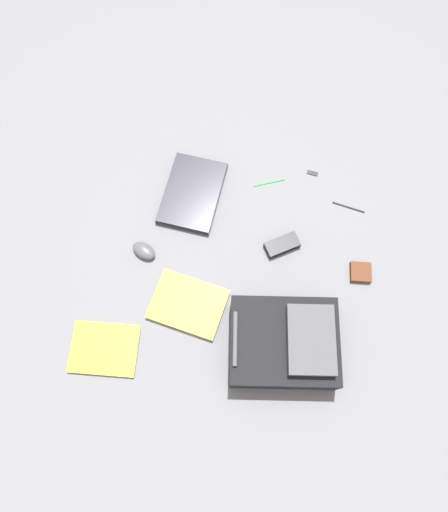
{
  "coord_description": "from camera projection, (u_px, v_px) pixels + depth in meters",
  "views": [
    {
      "loc": [
        -0.61,
        -0.03,
        1.83
      ],
      "look_at": [
        0.02,
        0.04,
        0.02
      ],
      "focal_mm": 33.55,
      "sensor_mm": 36.0,
      "label": 1
    }
  ],
  "objects": [
    {
      "name": "ground_plane",
      "position": [
        232.0,
        263.0,
        1.93
      ],
      "size": [
        3.78,
        3.78,
        0.0
      ],
      "primitive_type": "plane",
      "color": "slate"
    },
    {
      "name": "backpack",
      "position": [
        286.0,
        343.0,
        1.75
      ],
      "size": [
        0.35,
        0.42,
        0.16
      ],
      "color": "black",
      "rests_on": "ground_plane"
    },
    {
      "name": "laptop",
      "position": [
        192.0,
        193.0,
        2.02
      ],
      "size": [
        0.36,
        0.27,
        0.03
      ],
      "color": "#24242C",
      "rests_on": "ground_plane"
    },
    {
      "name": "book_manual",
      "position": [
        105.0,
        349.0,
        1.81
      ],
      "size": [
        0.2,
        0.26,
        0.02
      ],
      "color": "silver",
      "rests_on": "ground_plane"
    },
    {
      "name": "book_red",
      "position": [
        188.0,
        304.0,
        1.86
      ],
      "size": [
        0.26,
        0.32,
        0.02
      ],
      "color": "silver",
      "rests_on": "ground_plane"
    },
    {
      "name": "computer_mouse",
      "position": [
        144.0,
        251.0,
        1.93
      ],
      "size": [
        0.1,
        0.12,
        0.04
      ],
      "primitive_type": "ellipsoid",
      "rotation": [
        0.0,
        0.0,
        5.78
      ],
      "color": "#4C4C51",
      "rests_on": "ground_plane"
    },
    {
      "name": "power_brick",
      "position": [
        282.0,
        245.0,
        1.94
      ],
      "size": [
        0.12,
        0.15,
        0.03
      ],
      "primitive_type": "cube",
      "rotation": [
        0.0,
        0.0,
        0.5
      ],
      "color": "black",
      "rests_on": "ground_plane"
    },
    {
      "name": "pen_black",
      "position": [
        349.0,
        207.0,
        2.01
      ],
      "size": [
        0.04,
        0.14,
        0.01
      ],
      "primitive_type": "cylinder",
      "rotation": [
        1.57,
        0.0,
        6.04
      ],
      "color": "black",
      "rests_on": "ground_plane"
    },
    {
      "name": "pen_blue",
      "position": [
        269.0,
        183.0,
        2.05
      ],
      "size": [
        0.05,
        0.13,
        0.01
      ],
      "primitive_type": "cylinder",
      "rotation": [
        1.57,
        0.0,
        0.34
      ],
      "color": "#198C33",
      "rests_on": "ground_plane"
    },
    {
      "name": "earbud_pouch",
      "position": [
        361.0,
        272.0,
        1.9
      ],
      "size": [
        0.08,
        0.08,
        0.02
      ],
      "primitive_type": "cube",
      "rotation": [
        0.0,
        0.0,
        0.04
      ],
      "color": "#59331E",
      "rests_on": "ground_plane"
    },
    {
      "name": "usb_stick",
      "position": [
        313.0,
        173.0,
        2.06
      ],
      "size": [
        0.03,
        0.05,
        0.01
      ],
      "primitive_type": "cube",
      "rotation": [
        0.0,
        0.0,
        -0.19
      ],
      "color": "black",
      "rests_on": "ground_plane"
    }
  ]
}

